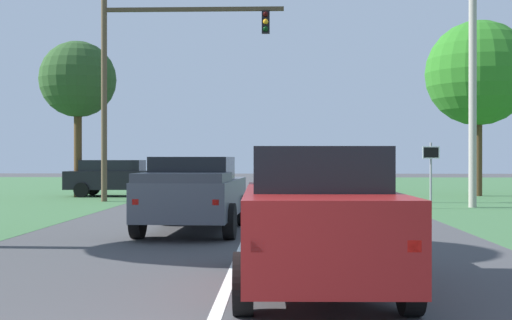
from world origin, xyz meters
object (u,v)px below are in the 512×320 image
at_px(crossing_suv_far, 117,177).
at_px(pickup_truck_lead, 194,193).
at_px(traffic_light, 148,66).
at_px(oak_tree_right, 478,73).
at_px(keep_moving_sign, 431,166).
at_px(extra_tree_1, 78,80).
at_px(red_suv_near, 315,214).
at_px(utility_pole_right, 473,70).

bearing_deg(crossing_suv_far, pickup_truck_lead, -69.59).
xyz_separation_m(pickup_truck_lead, traffic_light, (-3.28, 11.05, 4.60)).
height_order(pickup_truck_lead, oak_tree_right, oak_tree_right).
height_order(oak_tree_right, crossing_suv_far, oak_tree_right).
bearing_deg(keep_moving_sign, traffic_light, 162.35).
xyz_separation_m(oak_tree_right, extra_tree_1, (-18.66, -1.33, -0.40)).
distance_m(red_suv_near, traffic_light, 19.30).
height_order(pickup_truck_lead, traffic_light, traffic_light).
relative_size(red_suv_near, extra_tree_1, 0.70).
distance_m(red_suv_near, utility_pole_right, 16.87).
xyz_separation_m(red_suv_near, traffic_light, (-5.82, 17.84, 4.53)).
relative_size(pickup_truck_lead, extra_tree_1, 0.69).
xyz_separation_m(traffic_light, utility_pole_right, (12.37, -2.80, -0.59)).
xyz_separation_m(crossing_suv_far, extra_tree_1, (-1.66, -0.58, 4.48)).
distance_m(pickup_truck_lead, oak_tree_right, 19.94).
distance_m(traffic_light, utility_pole_right, 12.69).
relative_size(red_suv_near, pickup_truck_lead, 1.01).
xyz_separation_m(red_suv_near, pickup_truck_lead, (-2.53, 6.78, -0.07)).
relative_size(keep_moving_sign, utility_pole_right, 0.24).
relative_size(traffic_light, utility_pole_right, 0.85).
height_order(oak_tree_right, utility_pole_right, utility_pole_right).
distance_m(red_suv_near, oak_tree_right, 24.54).
xyz_separation_m(red_suv_near, extra_tree_1, (-9.71, 21.02, 4.36)).
bearing_deg(utility_pole_right, keep_moving_sign, -159.54).
relative_size(pickup_truck_lead, keep_moving_sign, 2.13).
bearing_deg(extra_tree_1, pickup_truck_lead, -63.25).
xyz_separation_m(keep_moving_sign, utility_pole_right, (1.64, 0.61, 3.46)).
bearing_deg(extra_tree_1, traffic_light, -39.26).
relative_size(red_suv_near, utility_pole_right, 0.51).
relative_size(pickup_truck_lead, oak_tree_right, 0.60).
relative_size(pickup_truck_lead, utility_pole_right, 0.50).
xyz_separation_m(keep_moving_sign, extra_tree_1, (-14.62, 6.59, 3.88)).
height_order(pickup_truck_lead, extra_tree_1, extra_tree_1).
relative_size(utility_pole_right, extra_tree_1, 1.38).
relative_size(traffic_light, keep_moving_sign, 3.63).
xyz_separation_m(traffic_light, crossing_suv_far, (-2.23, 3.76, -4.65)).
bearing_deg(red_suv_near, keep_moving_sign, 71.20).
xyz_separation_m(red_suv_near, oak_tree_right, (8.96, 22.35, 4.76)).
bearing_deg(oak_tree_right, red_suv_near, -111.84).
relative_size(crossing_suv_far, utility_pole_right, 0.47).
bearing_deg(extra_tree_1, red_suv_near, -65.21).
xyz_separation_m(red_suv_near, keep_moving_sign, (4.91, 14.42, 0.48)).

